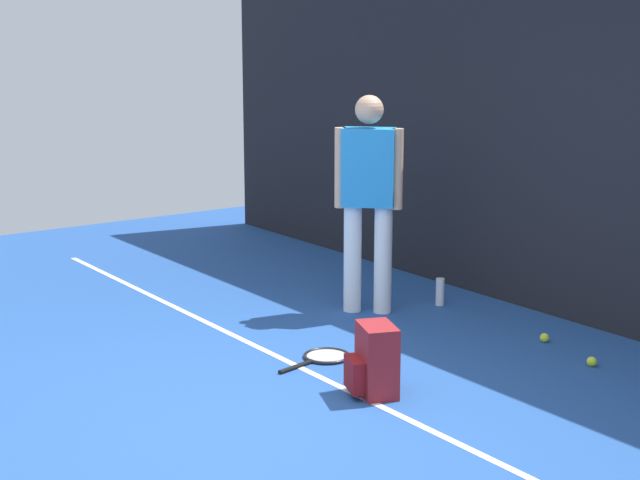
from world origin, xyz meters
name	(u,v)px	position (x,y,z in m)	size (l,w,h in m)	color
ground_plane	(263,420)	(0.00, 0.00, 0.00)	(12.00, 12.00, 0.00)	#234C93
back_fence	(613,139)	(0.00, 3.00, 1.42)	(10.00, 0.10, 2.83)	black
court_line	(356,394)	(0.00, 0.67, 0.00)	(9.00, 0.05, 0.00)	white
tennis_player	(368,191)	(-1.37, 1.85, 0.97)	(0.44, 0.44, 1.70)	white
tennis_racket	(324,357)	(-0.65, 0.91, 0.01)	(0.38, 0.63, 0.03)	black
backpack	(374,362)	(0.06, 0.76, 0.21)	(0.35, 0.36, 0.44)	maroon
tennis_ball_by_fence	(592,362)	(0.51, 2.25, 0.03)	(0.07, 0.07, 0.07)	#CCE033
tennis_ball_far_left	(544,338)	(-0.02, 2.39, 0.03)	(0.07, 0.07, 0.07)	#CCE033
water_bottle	(440,292)	(-1.17, 2.44, 0.11)	(0.07, 0.07, 0.22)	white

